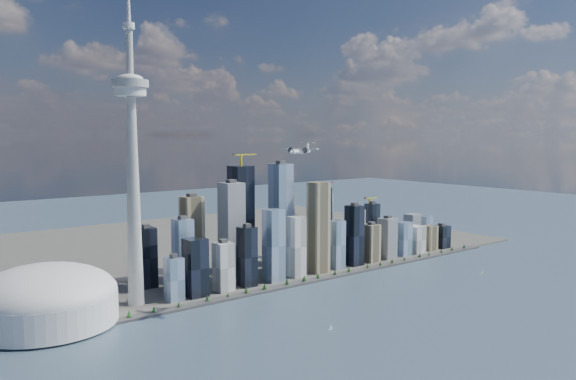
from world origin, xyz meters
TOP-DOWN VIEW (x-y plane):
  - ground at (0.00, 0.00)m, footprint 4000.00×4000.00m
  - seawall at (0.00, 250.00)m, footprint 1100.00×22.00m
  - land at (0.00, 700.00)m, footprint 1400.00×900.00m
  - shoreline_trees at (0.00, 250.00)m, footprint 960.53×7.20m
  - skyscraper_cluster at (59.62, 336.82)m, footprint 736.00×142.00m
  - needle_tower at (-300.00, 310.00)m, footprint 56.00×56.00m
  - dome_stadium at (-440.00, 300.00)m, footprint 200.00×200.00m
  - airplane at (-110.56, 121.94)m, footprint 65.50×58.84m
  - sailboat_west at (-126.50, 33.65)m, footprint 7.03×2.81m
  - sailboat_east at (328.61, 87.73)m, footprint 7.16×4.19m

SIDE VIEW (x-z plane):
  - ground at x=0.00m, z-range 0.00..0.00m
  - land at x=0.00m, z-range 0.00..3.00m
  - seawall at x=0.00m, z-range 0.00..4.00m
  - sailboat_west at x=-126.50m, z-range -1.74..7.96m
  - sailboat_east at x=328.61m, z-range -1.82..8.33m
  - shoreline_trees at x=0.00m, z-range 4.38..13.18m
  - dome_stadium at x=-440.00m, z-range -3.56..82.44m
  - skyscraper_cluster at x=59.62m, z-range -45.51..192.08m
  - needle_tower at x=-300.00m, z-range -39.41..511.09m
  - airplane at x=-110.56m, z-range 243.10..259.99m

